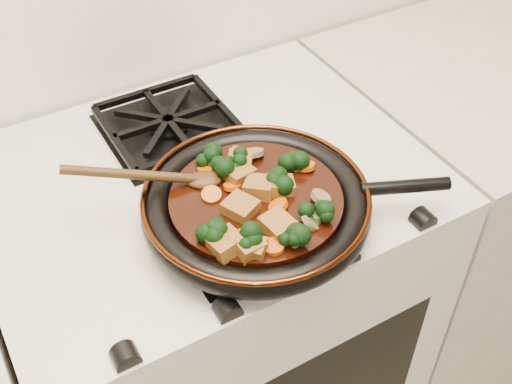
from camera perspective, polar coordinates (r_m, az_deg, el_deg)
stove at (r=1.44m, az=-3.73°, el=-11.83°), size 0.76×0.60×0.90m
burner_grate_front at (r=1.01m, az=-1.27°, el=-2.29°), size 0.23×0.23×0.03m
burner_grate_back at (r=1.20m, az=-7.79°, el=6.00°), size 0.23×0.23×0.03m
skillet at (r=0.98m, az=0.12°, el=-1.10°), size 0.46×0.35×0.05m
braising_sauce at (r=0.98m, az=-0.00°, el=-0.90°), size 0.27×0.27×0.02m
tofu_cube_0 at (r=0.98m, az=0.30°, el=0.41°), size 0.06×0.06×0.03m
tofu_cube_1 at (r=0.95m, az=-1.39°, el=-1.41°), size 0.06×0.06×0.02m
tofu_cube_2 at (r=0.89m, az=-0.24°, el=-4.95°), size 0.05×0.05×0.02m
tofu_cube_3 at (r=1.00m, az=-1.55°, el=1.60°), size 0.05×0.05×0.03m
tofu_cube_4 at (r=1.03m, az=-1.43°, el=2.78°), size 0.05×0.05×0.03m
tofu_cube_5 at (r=0.90m, az=-2.68°, el=-4.61°), size 0.05×0.05×0.03m
tofu_cube_6 at (r=0.92m, az=1.90°, el=-2.98°), size 0.05×0.05×0.03m
tofu_cube_7 at (r=0.89m, az=-0.78°, el=-4.69°), size 0.04×0.05×0.03m
tofu_cube_8 at (r=0.98m, az=2.18°, el=0.56°), size 0.06×0.05×0.03m
broccoli_floret_0 at (r=0.90m, az=-3.42°, el=-3.80°), size 0.08×0.09×0.07m
broccoli_floret_1 at (r=0.93m, az=5.46°, el=-2.29°), size 0.08×0.08×0.06m
broccoli_floret_2 at (r=0.89m, az=-0.72°, el=-4.43°), size 0.08×0.07×0.07m
broccoli_floret_3 at (r=1.02m, az=3.62°, el=2.42°), size 0.08×0.07×0.06m
broccoli_floret_4 at (r=0.90m, az=3.48°, el=-4.18°), size 0.09×0.09×0.08m
broccoli_floret_5 at (r=1.02m, az=-1.45°, el=2.54°), size 0.08×0.08×0.07m
broccoli_floret_6 at (r=0.98m, az=2.28°, el=0.69°), size 0.09×0.08×0.06m
broccoli_floret_7 at (r=1.01m, az=-2.45°, el=2.17°), size 0.08×0.08×0.06m
broccoli_floret_8 at (r=1.02m, az=-3.85°, el=2.65°), size 0.09×0.08×0.07m
carrot_coin_0 at (r=0.97m, az=-3.98°, el=-0.26°), size 0.03×0.03×0.02m
carrot_coin_1 at (r=0.90m, az=1.61°, el=-4.86°), size 0.03×0.03×0.01m
carrot_coin_2 at (r=1.02m, az=4.46°, el=2.30°), size 0.03×0.03×0.02m
carrot_coin_3 at (r=1.02m, az=-4.46°, el=2.01°), size 0.03×0.03×0.01m
carrot_coin_4 at (r=0.95m, az=2.00°, el=-1.21°), size 0.03×0.03×0.02m
carrot_coin_5 at (r=0.99m, az=-2.13°, el=0.51°), size 0.03×0.03×0.02m
mushroom_slice_0 at (r=0.93m, az=4.86°, el=-2.61°), size 0.04×0.04×0.03m
mushroom_slice_1 at (r=1.04m, az=-0.27°, el=3.51°), size 0.04×0.04×0.02m
mushroom_slice_2 at (r=0.97m, az=5.77°, el=-0.44°), size 0.04×0.04×0.02m
mushroom_slice_3 at (r=1.04m, az=-1.62°, el=3.35°), size 0.04×0.04×0.02m
wooden_spoon at (r=0.99m, az=-7.91°, el=1.33°), size 0.14×0.07×0.22m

